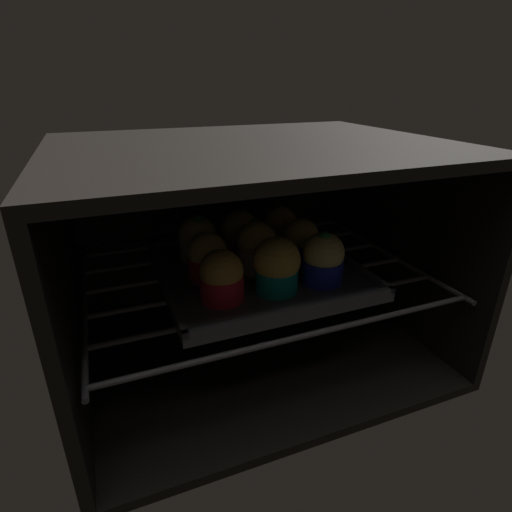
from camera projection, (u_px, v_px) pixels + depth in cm
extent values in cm
cube|color=black|center=(254.00, 344.00, 74.59)|extent=(59.00, 47.00, 1.50)
cube|color=black|center=(254.00, 148.00, 60.25)|extent=(59.00, 47.00, 1.50)
cube|color=black|center=(216.00, 217.00, 86.78)|extent=(59.00, 1.50, 34.00)
cube|color=black|center=(67.00, 286.00, 57.76)|extent=(1.50, 47.00, 34.00)
cube|color=black|center=(394.00, 234.00, 77.08)|extent=(1.50, 47.00, 34.00)
cylinder|color=#4C494C|center=(307.00, 335.00, 52.62)|extent=(54.00, 0.80, 0.80)
cylinder|color=#4C494C|center=(283.00, 307.00, 59.09)|extent=(54.00, 0.80, 0.80)
cylinder|color=#4C494C|center=(263.00, 284.00, 65.56)|extent=(54.00, 0.80, 0.80)
cylinder|color=#4C494C|center=(247.00, 266.00, 72.03)|extent=(54.00, 0.80, 0.80)
cylinder|color=#4C494C|center=(233.00, 250.00, 78.49)|extent=(54.00, 0.80, 0.80)
cylinder|color=#4C494C|center=(221.00, 237.00, 84.96)|extent=(54.00, 0.80, 0.80)
cylinder|color=#4C494C|center=(84.00, 305.00, 59.72)|extent=(0.80, 42.00, 0.80)
cylinder|color=#4C494C|center=(385.00, 252.00, 77.86)|extent=(0.80, 42.00, 0.80)
cube|color=#4C4C51|center=(256.00, 271.00, 67.71)|extent=(31.49, 31.49, 1.20)
cube|color=#4C4C51|center=(298.00, 311.00, 54.21)|extent=(31.49, 0.80, 1.00)
cube|color=#4C4C51|center=(228.00, 235.00, 80.32)|extent=(31.49, 0.80, 1.00)
cube|color=#4C4C51|center=(163.00, 281.00, 62.11)|extent=(0.80, 31.49, 1.00)
cube|color=#4C4C51|center=(336.00, 252.00, 72.42)|extent=(0.80, 31.49, 1.00)
cylinder|color=red|center=(222.00, 287.00, 57.38)|extent=(6.32, 6.32, 3.70)
sphere|color=gold|center=(221.00, 271.00, 56.35)|extent=(6.24, 6.24, 6.24)
sphere|color=#28702D|center=(216.00, 257.00, 55.74)|extent=(2.07, 2.07, 2.07)
cylinder|color=#0C8C84|center=(275.00, 280.00, 59.61)|extent=(6.32, 6.32, 3.70)
sphere|color=gold|center=(275.00, 261.00, 58.37)|extent=(6.93, 6.93, 6.93)
sphere|color=#28702D|center=(281.00, 244.00, 57.49)|extent=(2.00, 2.00, 2.00)
cylinder|color=#1928B7|center=(322.00, 271.00, 62.35)|extent=(6.32, 6.32, 3.70)
sphere|color=#E0CC7A|center=(324.00, 253.00, 61.13)|extent=(6.34, 6.34, 6.34)
sphere|color=#28702D|center=(325.00, 238.00, 59.79)|extent=(2.11, 2.11, 2.11)
cylinder|color=red|center=(208.00, 267.00, 63.71)|extent=(6.32, 6.32, 3.70)
sphere|color=#DBBC60|center=(207.00, 252.00, 62.72)|extent=(6.36, 6.36, 6.36)
sphere|color=#1E6023|center=(207.00, 241.00, 61.84)|extent=(2.22, 2.22, 2.22)
cylinder|color=silver|center=(257.00, 259.00, 66.53)|extent=(6.32, 6.32, 3.70)
sphere|color=gold|center=(257.00, 241.00, 65.27)|extent=(6.53, 6.53, 6.53)
sphere|color=#19511E|center=(254.00, 224.00, 64.90)|extent=(1.73, 1.73, 1.73)
cylinder|color=#1928B7|center=(300.00, 251.00, 69.36)|extent=(6.32, 6.32, 3.70)
sphere|color=#DBBC60|center=(301.00, 236.00, 68.26)|extent=(6.11, 6.11, 6.11)
sphere|color=#1E6023|center=(303.00, 225.00, 68.39)|extent=(2.00, 2.00, 2.00)
cylinder|color=silver|center=(198.00, 248.00, 70.70)|extent=(6.32, 6.32, 3.70)
sphere|color=#DBBC60|center=(197.00, 235.00, 69.72)|extent=(6.57, 6.57, 6.57)
sphere|color=#28702D|center=(198.00, 221.00, 68.22)|extent=(2.36, 2.36, 2.36)
cylinder|color=red|center=(241.00, 242.00, 73.44)|extent=(6.32, 6.32, 3.70)
sphere|color=gold|center=(240.00, 229.00, 72.45)|extent=(6.78, 6.78, 6.78)
sphere|color=#1E6023|center=(242.00, 214.00, 72.38)|extent=(2.02, 2.02, 2.02)
cylinder|color=silver|center=(279.00, 236.00, 76.25)|extent=(6.32, 6.32, 3.70)
sphere|color=gold|center=(279.00, 224.00, 75.29)|extent=(6.62, 6.62, 6.62)
sphere|color=#1E6023|center=(280.00, 210.00, 74.34)|extent=(2.04, 2.04, 2.04)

